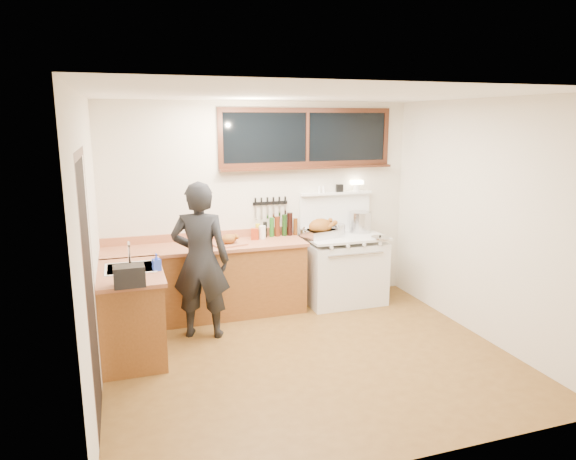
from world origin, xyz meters
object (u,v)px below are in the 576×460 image
object	(u,v)px
vintage_stove	(343,267)
cutting_board	(229,241)
man	(201,261)
roast_turkey	(321,229)

from	to	relation	value
vintage_stove	cutting_board	distance (m)	1.60
man	roast_turkey	xyz separation A→B (m)	(1.62, 0.52, 0.13)
cutting_board	roast_turkey	distance (m)	1.20
cutting_board	man	bearing A→B (deg)	-131.31
vintage_stove	roast_turkey	distance (m)	0.63
vintage_stove	cutting_board	xyz separation A→B (m)	(-1.53, -0.05, 0.49)
man	cutting_board	bearing A→B (deg)	48.69
vintage_stove	man	distance (m)	2.06
vintage_stove	cutting_board	bearing A→B (deg)	-178.11
man	cutting_board	world-z (taller)	man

